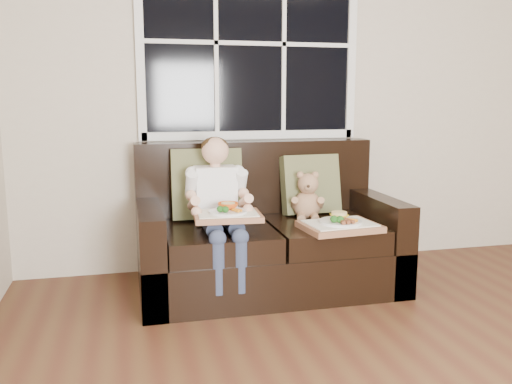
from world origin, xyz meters
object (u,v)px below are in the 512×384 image
object	(u,v)px
loveseat	(266,240)
tray_left	(228,214)
child	(218,197)
teddy_bear	(308,199)
tray_right	(340,225)

from	to	relation	value
loveseat	tray_left	world-z (taller)	loveseat
child	tray_left	world-z (taller)	child
loveseat	child	world-z (taller)	child
teddy_bear	tray_right	xyz separation A→B (m)	(0.09, -0.36, -0.10)
child	teddy_bear	world-z (taller)	child
loveseat	teddy_bear	world-z (taller)	loveseat
child	teddy_bear	distance (m)	0.65
teddy_bear	tray_left	size ratio (longest dim) A/B	0.80
teddy_bear	tray_left	xyz separation A→B (m)	(-0.62, -0.31, -0.01)
loveseat	child	size ratio (longest dim) A/B	1.94
tray_right	loveseat	bearing A→B (deg)	130.71
tray_left	tray_right	size ratio (longest dim) A/B	0.85
child	tray_left	xyz separation A→B (m)	(0.02, -0.19, -0.07)
tray_left	loveseat	bearing A→B (deg)	47.83
loveseat	teddy_bear	size ratio (longest dim) A/B	5.04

